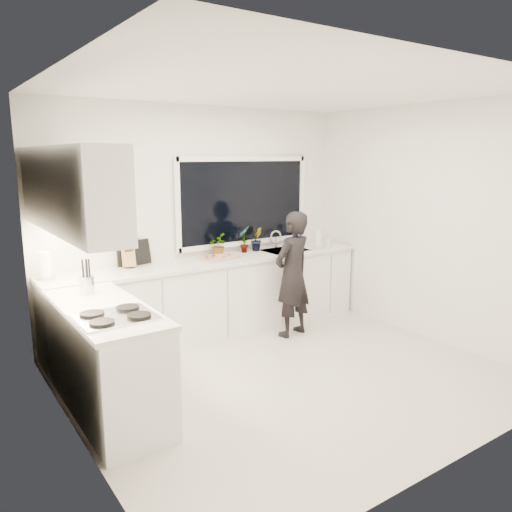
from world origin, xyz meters
TOP-DOWN VIEW (x-y plane):
  - floor at (0.00, 0.00)m, footprint 4.00×3.50m
  - wall_back at (0.00, 1.76)m, footprint 4.00×0.02m
  - wall_left at (-2.01, 0.00)m, footprint 0.02×3.50m
  - wall_right at (2.01, 0.00)m, footprint 0.02×3.50m
  - ceiling at (0.00, 0.00)m, footprint 4.00×3.50m
  - window at (0.60, 1.73)m, footprint 1.80×0.02m
  - base_cabinets_back at (0.00, 1.45)m, footprint 3.92×0.58m
  - base_cabinets_left at (-1.67, 0.35)m, footprint 0.58×1.60m
  - countertop_back at (0.00, 1.44)m, footprint 3.94×0.62m
  - countertop_left at (-1.67, 0.35)m, footprint 0.62×1.60m
  - upper_cabinets at (-1.79, 0.70)m, footprint 0.34×2.10m
  - sink at (1.05, 1.45)m, footprint 0.58×0.42m
  - faucet at (1.05, 1.65)m, footprint 0.03×0.03m
  - stovetop at (-1.69, -0.00)m, footprint 0.56×0.48m
  - person at (0.74, 0.90)m, footprint 0.61×0.47m
  - pizza_tray at (0.03, 1.42)m, footprint 0.48×0.38m
  - pizza at (0.03, 1.42)m, footprint 0.43×0.34m
  - watering_can at (1.38, 1.61)m, footprint 0.18×0.18m
  - paper_towel_roll at (-1.85, 1.55)m, footprint 0.14×0.14m
  - knife_block at (-0.99, 1.59)m, footprint 0.15×0.12m
  - utensil_crock at (-1.67, 0.80)m, footprint 0.15×0.15m
  - picture_frame_large at (-0.80, 1.69)m, footprint 0.22×0.07m
  - picture_frame_small at (-0.96, 1.69)m, footprint 0.25×0.05m
  - herb_plants at (0.38, 1.61)m, footprint 0.83×0.30m
  - soap_bottles at (1.52, 1.30)m, footprint 0.30×0.13m

SIDE VIEW (x-z plane):
  - floor at x=0.00m, z-range -0.02..0.00m
  - base_cabinets_back at x=0.00m, z-range 0.00..0.88m
  - base_cabinets_left at x=-1.67m, z-range 0.00..0.88m
  - person at x=0.74m, z-range 0.00..1.49m
  - sink at x=1.05m, z-range 0.80..0.94m
  - countertop_back at x=0.00m, z-range 0.88..0.92m
  - countertop_left at x=-1.67m, z-range 0.88..0.92m
  - stovetop at x=-1.69m, z-range 0.92..0.95m
  - pizza_tray at x=0.03m, z-range 0.92..0.95m
  - pizza at x=0.03m, z-range 0.95..0.96m
  - watering_can at x=1.38m, z-range 0.92..1.05m
  - utensil_crock at x=-1.67m, z-range 0.92..1.08m
  - faucet at x=1.05m, z-range 0.92..1.14m
  - knife_block at x=-0.99m, z-range 0.92..1.14m
  - paper_towel_roll at x=-1.85m, z-range 0.92..1.18m
  - picture_frame_large at x=-0.80m, z-range 0.92..1.20m
  - soap_bottles at x=1.52m, z-range 0.91..1.21m
  - herb_plants at x=0.38m, z-range 0.90..1.23m
  - picture_frame_small at x=-0.96m, z-range 0.92..1.22m
  - wall_back at x=0.00m, z-range 0.00..2.70m
  - wall_left at x=-2.01m, z-range 0.00..2.70m
  - wall_right at x=2.01m, z-range 0.00..2.70m
  - window at x=0.60m, z-range 1.05..2.05m
  - upper_cabinets at x=-1.79m, z-range 1.50..2.20m
  - ceiling at x=0.00m, z-range 2.70..2.72m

